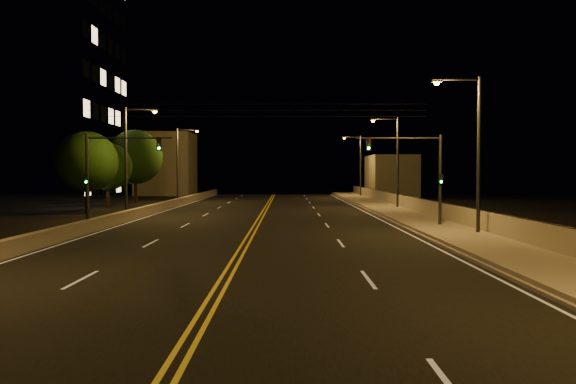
{
  "coord_description": "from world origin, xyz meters",
  "views": [
    {
      "loc": [
        1.94,
        -6.96,
        3.37
      ],
      "look_at": [
        2.0,
        18.0,
        2.5
      ],
      "focal_mm": 35.0,
      "sensor_mm": 36.0,
      "label": 1
    }
  ],
  "objects_px": {
    "tree_0": "(87,162)",
    "tree_1": "(108,167)",
    "streetlight_2": "(394,156)",
    "streetlight_5": "(130,153)",
    "traffic_signal_left": "(105,169)",
    "tree_2": "(135,157)",
    "traffic_signal_right": "(422,169)",
    "streetlight_3": "(358,162)",
    "streetlight_1": "(473,144)",
    "streetlight_6": "(180,159)"
  },
  "relations": [
    {
      "from": "tree_0",
      "to": "tree_1",
      "type": "xyz_separation_m",
      "value": [
        -1.12,
        8.82,
        -0.29
      ]
    },
    {
      "from": "streetlight_2",
      "to": "streetlight_5",
      "type": "xyz_separation_m",
      "value": [
        -21.39,
        -7.43,
        0.0
      ]
    },
    {
      "from": "traffic_signal_left",
      "to": "tree_2",
      "type": "distance_m",
      "value": 28.96
    },
    {
      "from": "streetlight_2",
      "to": "traffic_signal_right",
      "type": "relative_size",
      "value": 1.48
    },
    {
      "from": "traffic_signal_left",
      "to": "tree_1",
      "type": "relative_size",
      "value": 0.9
    },
    {
      "from": "streetlight_3",
      "to": "tree_2",
      "type": "relative_size",
      "value": 1.03
    },
    {
      "from": "tree_2",
      "to": "streetlight_5",
      "type": "bearing_deg",
      "value": -76.04
    },
    {
      "from": "tree_0",
      "to": "tree_1",
      "type": "relative_size",
      "value": 1.07
    },
    {
      "from": "streetlight_2",
      "to": "traffic_signal_left",
      "type": "height_order",
      "value": "streetlight_2"
    },
    {
      "from": "traffic_signal_left",
      "to": "streetlight_5",
      "type": "bearing_deg",
      "value": 97.04
    },
    {
      "from": "tree_2",
      "to": "streetlight_1",
      "type": "bearing_deg",
      "value": -51.29
    },
    {
      "from": "streetlight_5",
      "to": "tree_0",
      "type": "distance_m",
      "value": 5.37
    },
    {
      "from": "streetlight_1",
      "to": "streetlight_5",
      "type": "xyz_separation_m",
      "value": [
        -21.39,
        13.61,
        0.0
      ]
    },
    {
      "from": "streetlight_3",
      "to": "traffic_signal_right",
      "type": "distance_m",
      "value": 41.77
    },
    {
      "from": "streetlight_3",
      "to": "streetlight_5",
      "type": "xyz_separation_m",
      "value": [
        -21.39,
        -32.37,
        0.0
      ]
    },
    {
      "from": "tree_0",
      "to": "tree_2",
      "type": "xyz_separation_m",
      "value": [
        -0.37,
        15.86,
        0.84
      ]
    },
    {
      "from": "streetlight_2",
      "to": "traffic_signal_left",
      "type": "xyz_separation_m",
      "value": [
        -20.24,
        -16.79,
        -1.24
      ]
    },
    {
      "from": "streetlight_6",
      "to": "tree_2",
      "type": "bearing_deg",
      "value": -168.43
    },
    {
      "from": "tree_2",
      "to": "tree_0",
      "type": "bearing_deg",
      "value": -88.65
    },
    {
      "from": "traffic_signal_left",
      "to": "tree_0",
      "type": "xyz_separation_m",
      "value": [
        -5.49,
        12.46,
        0.64
      ]
    },
    {
      "from": "traffic_signal_right",
      "to": "tree_0",
      "type": "distance_m",
      "value": 27.21
    },
    {
      "from": "traffic_signal_right",
      "to": "tree_1",
      "type": "bearing_deg",
      "value": 139.94
    },
    {
      "from": "streetlight_1",
      "to": "traffic_signal_left",
      "type": "xyz_separation_m",
      "value": [
        -20.24,
        4.26,
        -1.24
      ]
    },
    {
      "from": "streetlight_3",
      "to": "streetlight_6",
      "type": "distance_m",
      "value": 24.75
    },
    {
      "from": "tree_2",
      "to": "traffic_signal_left",
      "type": "bearing_deg",
      "value": -78.29
    },
    {
      "from": "traffic_signal_right",
      "to": "tree_0",
      "type": "height_order",
      "value": "tree_0"
    },
    {
      "from": "streetlight_2",
      "to": "traffic_signal_left",
      "type": "bearing_deg",
      "value": -140.33
    },
    {
      "from": "traffic_signal_right",
      "to": "traffic_signal_left",
      "type": "xyz_separation_m",
      "value": [
        -18.69,
        0.0,
        0.0
      ]
    },
    {
      "from": "streetlight_1",
      "to": "streetlight_2",
      "type": "xyz_separation_m",
      "value": [
        0.0,
        21.04,
        0.0
      ]
    },
    {
      "from": "tree_0",
      "to": "tree_2",
      "type": "distance_m",
      "value": 15.89
    },
    {
      "from": "streetlight_5",
      "to": "tree_1",
      "type": "bearing_deg",
      "value": 114.62
    },
    {
      "from": "streetlight_3",
      "to": "streetlight_5",
      "type": "height_order",
      "value": "same"
    },
    {
      "from": "streetlight_1",
      "to": "tree_2",
      "type": "bearing_deg",
      "value": 128.71
    },
    {
      "from": "streetlight_2",
      "to": "traffic_signal_right",
      "type": "height_order",
      "value": "streetlight_2"
    },
    {
      "from": "streetlight_5",
      "to": "traffic_signal_left",
      "type": "distance_m",
      "value": 9.51
    },
    {
      "from": "tree_1",
      "to": "tree_2",
      "type": "bearing_deg",
      "value": 83.91
    },
    {
      "from": "streetlight_3",
      "to": "tree_0",
      "type": "bearing_deg",
      "value": -131.33
    },
    {
      "from": "streetlight_5",
      "to": "streetlight_6",
      "type": "height_order",
      "value": "same"
    },
    {
      "from": "traffic_signal_right",
      "to": "tree_1",
      "type": "height_order",
      "value": "tree_1"
    },
    {
      "from": "streetlight_5",
      "to": "tree_2",
      "type": "xyz_separation_m",
      "value": [
        -4.71,
        18.96,
        0.24
      ]
    },
    {
      "from": "streetlight_2",
      "to": "tree_0",
      "type": "relative_size",
      "value": 1.23
    },
    {
      "from": "streetlight_2",
      "to": "streetlight_3",
      "type": "xyz_separation_m",
      "value": [
        0.0,
        24.93,
        0.0
      ]
    },
    {
      "from": "streetlight_5",
      "to": "tree_2",
      "type": "bearing_deg",
      "value": 103.96
    },
    {
      "from": "streetlight_3",
      "to": "tree_1",
      "type": "distance_m",
      "value": 33.76
    },
    {
      "from": "streetlight_6",
      "to": "tree_1",
      "type": "xyz_separation_m",
      "value": [
        -5.46,
        -8.0,
        -0.89
      ]
    },
    {
      "from": "streetlight_3",
      "to": "traffic_signal_left",
      "type": "height_order",
      "value": "streetlight_3"
    },
    {
      "from": "streetlight_3",
      "to": "traffic_signal_left",
      "type": "xyz_separation_m",
      "value": [
        -20.24,
        -41.72,
        -1.24
      ]
    },
    {
      "from": "traffic_signal_left",
      "to": "tree_0",
      "type": "distance_m",
      "value": 13.63
    },
    {
      "from": "streetlight_2",
      "to": "traffic_signal_left",
      "type": "distance_m",
      "value": 26.32
    },
    {
      "from": "streetlight_1",
      "to": "tree_0",
      "type": "relative_size",
      "value": 1.23
    }
  ]
}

